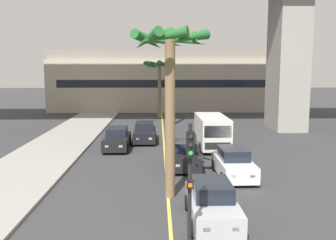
{
  "coord_description": "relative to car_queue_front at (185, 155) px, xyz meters",
  "views": [
    {
      "loc": [
        -0.42,
        -2.24,
        5.79
      ],
      "look_at": [
        0.0,
        14.0,
        3.53
      ],
      "focal_mm": 39.83,
      "sensor_mm": 36.0,
      "label": 1
    }
  ],
  "objects": [
    {
      "name": "palm_tree_mid_median",
      "position": [
        -1.44,
        21.53,
        4.89
      ],
      "size": [
        3.72,
        3.7,
        6.71
      ],
      "color": "brown",
      "rests_on": "ground"
    },
    {
      "name": "delivery_van",
      "position": [
        2.29,
        5.13,
        0.57
      ],
      "size": [
        2.2,
        5.27,
        2.36
      ],
      "color": "silver",
      "rests_on": "ground"
    },
    {
      "name": "car_queue_second",
      "position": [
        -4.58,
        5.07,
        0.0
      ],
      "size": [
        1.85,
        4.11,
        1.56
      ],
      "color": "black",
      "rests_on": "ground"
    },
    {
      "name": "car_queue_fifth",
      "position": [
        2.43,
        -2.09,
        0.0
      ],
      "size": [
        1.9,
        4.14,
        1.56
      ],
      "color": "white",
      "rests_on": "ground"
    },
    {
      "name": "car_queue_third",
      "position": [
        -2.68,
        7.74,
        0.0
      ],
      "size": [
        1.87,
        4.12,
        1.56
      ],
      "color": "black",
      "rests_on": "ground"
    },
    {
      "name": "palm_tree_near_median",
      "position": [
        -0.69,
        14.94,
        6.23
      ],
      "size": [
        2.97,
        3.03,
        8.99
      ],
      "color": "brown",
      "rests_on": "ground"
    },
    {
      "name": "lane_stripe_center",
      "position": [
        -1.17,
        4.82,
        -0.72
      ],
      "size": [
        0.14,
        56.0,
        0.01
      ],
      "primitive_type": "cube",
      "color": "#DBCC4C",
      "rests_on": "ground"
    },
    {
      "name": "palm_tree_far_median",
      "position": [
        -1.09,
        -5.15,
        5.23
      ],
      "size": [
        3.45,
        3.49,
        7.54
      ],
      "color": "brown",
      "rests_on": "ground"
    },
    {
      "name": "pier_building_backdrop",
      "position": [
        -1.17,
        31.1,
        3.28
      ],
      "size": [
        30.18,
        8.04,
        8.13
      ],
      "color": "#BCB29E",
      "rests_on": "ground"
    },
    {
      "name": "sidewalk_left",
      "position": [
        -9.17,
        -3.18,
        -0.65
      ],
      "size": [
        4.8,
        80.0,
        0.15
      ],
      "primitive_type": "cube",
      "color": "#9E9991",
      "rests_on": "ground"
    },
    {
      "name": "car_queue_front",
      "position": [
        0.0,
        0.0,
        0.0
      ],
      "size": [
        1.96,
        4.16,
        1.56
      ],
      "color": "black",
      "rests_on": "ground"
    },
    {
      "name": "car_queue_fourth",
      "position": [
        0.42,
        -7.99,
        0.0
      ],
      "size": [
        1.84,
        4.11,
        1.56
      ],
      "color": "#B7BABF",
      "rests_on": "ground"
    },
    {
      "name": "traffic_light_median_near",
      "position": [
        -0.66,
        -10.8,
        1.99
      ],
      "size": [
        0.24,
        0.37,
        4.2
      ],
      "color": "black",
      "rests_on": "ground"
    }
  ]
}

